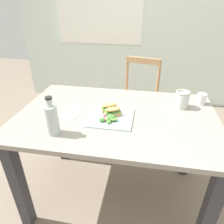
% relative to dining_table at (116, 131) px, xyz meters
% --- Properties ---
extents(ground_plane, '(7.80, 7.80, 0.00)m').
position_rel_dining_table_xyz_m(ground_plane, '(0.14, -0.15, -0.61)').
color(ground_plane, '#7A6B5B').
extents(wall_back_cafe, '(3.63, 0.07, 2.60)m').
position_rel_dining_table_xyz_m(wall_back_cafe, '(0.09, 1.82, 0.70)').
color(wall_back_cafe, silver).
rests_on(wall_back_cafe, ground).
extents(dining_table, '(1.27, 0.83, 0.74)m').
position_rel_dining_table_xyz_m(dining_table, '(0.00, 0.00, 0.00)').
color(dining_table, gray).
rests_on(dining_table, ground).
extents(chair_wooden_far, '(0.48, 0.48, 0.87)m').
position_rel_dining_table_xyz_m(chair_wooden_far, '(0.09, 0.83, -0.16)').
color(chair_wooden_far, tan).
rests_on(chair_wooden_far, ground).
extents(plate_lunch, '(0.27, 0.27, 0.01)m').
position_rel_dining_table_xyz_m(plate_lunch, '(-0.03, -0.05, 0.13)').
color(plate_lunch, silver).
rests_on(plate_lunch, dining_table).
extents(sandwich_half_front, '(0.11, 0.09, 0.06)m').
position_rel_dining_table_xyz_m(sandwich_half_front, '(-0.02, -0.03, 0.17)').
color(sandwich_half_front, tan).
rests_on(sandwich_half_front, plate_lunch).
extents(sandwich_half_back, '(0.11, 0.09, 0.06)m').
position_rel_dining_table_xyz_m(sandwich_half_back, '(-0.05, 0.02, 0.17)').
color(sandwich_half_back, tan).
rests_on(sandwich_half_back, plate_lunch).
extents(salad_mixed_greens, '(0.12, 0.11, 0.03)m').
position_rel_dining_table_xyz_m(salad_mixed_greens, '(-0.04, -0.10, 0.15)').
color(salad_mixed_greens, '#518438').
rests_on(salad_mixed_greens, plate_lunch).
extents(napkin_folded, '(0.13, 0.23, 0.00)m').
position_rel_dining_table_xyz_m(napkin_folded, '(-0.28, -0.01, 0.13)').
color(napkin_folded, silver).
rests_on(napkin_folded, dining_table).
extents(fork_on_napkin, '(0.04, 0.19, 0.00)m').
position_rel_dining_table_xyz_m(fork_on_napkin, '(-0.28, 0.01, 0.13)').
color(fork_on_napkin, silver).
rests_on(fork_on_napkin, napkin_folded).
extents(bottle_cold_brew, '(0.07, 0.07, 0.22)m').
position_rel_dining_table_xyz_m(bottle_cold_brew, '(-0.31, -0.26, 0.21)').
color(bottle_cold_brew, black).
rests_on(bottle_cold_brew, dining_table).
extents(mason_jar_iced_tea, '(0.09, 0.09, 0.12)m').
position_rel_dining_table_xyz_m(mason_jar_iced_tea, '(0.42, 0.18, 0.18)').
color(mason_jar_iced_tea, gold).
rests_on(mason_jar_iced_tea, dining_table).
extents(cup_extra_side, '(0.06, 0.06, 0.08)m').
position_rel_dining_table_xyz_m(cup_extra_side, '(0.56, 0.25, 0.17)').
color(cup_extra_side, white).
rests_on(cup_extra_side, dining_table).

